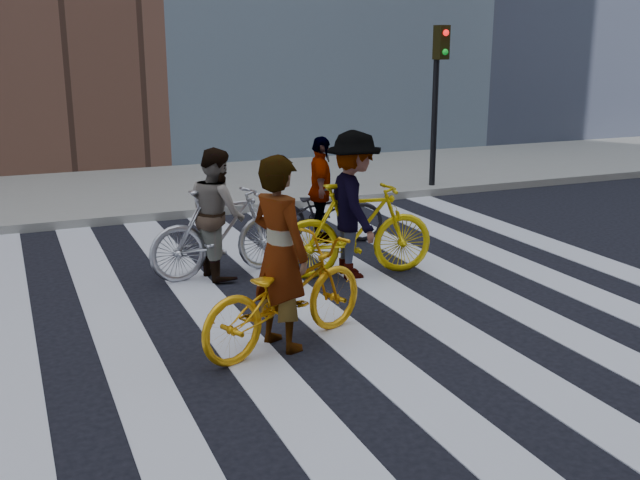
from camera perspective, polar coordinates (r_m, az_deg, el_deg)
ground at (r=9.04m, az=2.43°, el=-4.53°), size 100.00×100.00×0.00m
sidewalk_far at (r=15.91m, az=-9.28°, el=4.03°), size 100.00×5.00×0.15m
zebra_crosswalk at (r=9.04m, az=2.43°, el=-4.50°), size 8.25×10.00×0.01m
traffic_signal at (r=15.34m, az=8.98°, el=11.96°), size 0.22×0.42×3.33m
bike_yellow_left at (r=7.53m, az=-2.67°, el=-4.19°), size 2.19×1.43×1.09m
bike_silver_mid at (r=9.86m, az=-7.49°, el=0.59°), size 2.02×0.77×1.18m
bike_yellow_right at (r=9.79m, az=2.82°, el=0.79°), size 2.14×0.89×1.25m
bike_dark_rear at (r=11.53m, az=0.30°, el=2.20°), size 1.93×1.25×0.96m
rider_left at (r=7.38m, az=-3.08°, el=-1.02°), size 0.70×0.84×1.96m
rider_mid at (r=9.79m, az=-7.83°, el=2.04°), size 0.73×0.90×1.71m
rider_right at (r=9.69m, az=2.58°, el=2.68°), size 0.89×1.33×1.92m
rider_rear at (r=11.44m, az=0.07°, el=3.84°), size 0.72×1.04×1.63m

